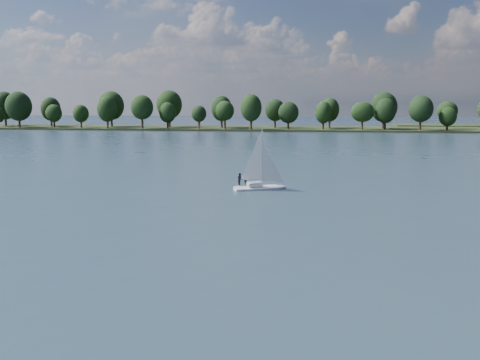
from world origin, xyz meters
TOP-DOWN VIEW (x-y plane):
  - ground at (0.00, 100.00)m, footprint 700.00×700.00m
  - far_shore at (0.00, 212.00)m, footprint 660.00×40.00m
  - sailboat at (4.80, 47.49)m, footprint 6.61×4.36m
  - treeline at (-3.51, 208.11)m, footprint 563.13×74.50m

SIDE VIEW (x-z plane):
  - ground at x=0.00m, z-range 0.00..0.00m
  - far_shore at x=0.00m, z-range -0.75..0.75m
  - sailboat at x=4.80m, z-range -1.87..6.62m
  - treeline at x=-3.51m, z-range -1.03..17.63m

